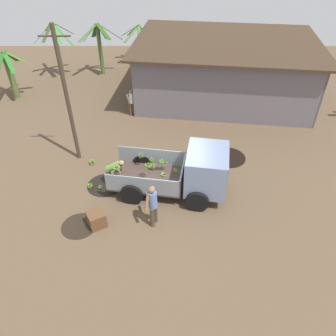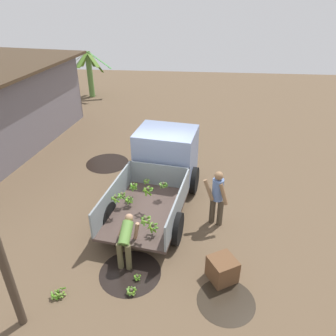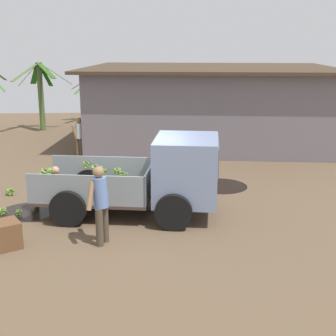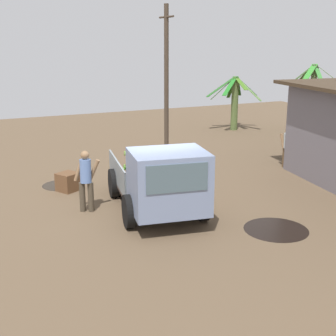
{
  "view_description": "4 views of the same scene",
  "coord_description": "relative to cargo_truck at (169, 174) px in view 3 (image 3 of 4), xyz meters",
  "views": [
    {
      "loc": [
        -0.21,
        -10.01,
        9.0
      ],
      "look_at": [
        -0.21,
        -0.01,
        1.1
      ],
      "focal_mm": 35.0,
      "sensor_mm": 36.0,
      "label": 1
    },
    {
      "loc": [
        -8.34,
        -1.19,
        6.09
      ],
      "look_at": [
        0.17,
        -0.4,
        1.26
      ],
      "focal_mm": 35.0,
      "sensor_mm": 36.0,
      "label": 2
    },
    {
      "loc": [
        0.15,
        -11.39,
        4.26
      ],
      "look_at": [
        0.77,
        -0.72,
        1.38
      ],
      "focal_mm": 50.0,
      "sensor_mm": 36.0,
      "label": 3
    },
    {
      "loc": [
        11.51,
        -4.87,
        4.71
      ],
      "look_at": [
        0.73,
        -0.02,
        1.42
      ],
      "focal_mm": 50.0,
      "sensor_mm": 36.0,
      "label": 4
    }
  ],
  "objects": [
    {
      "name": "wooden_crate_0",
      "position": [
        -3.61,
        -1.77,
        -0.77
      ],
      "size": [
        0.8,
        0.8,
        0.58
      ],
      "primitive_type": "cube",
      "rotation": [
        0.0,
        0.0,
        3.67
      ],
      "color": "brown",
      "rests_on": "ground"
    },
    {
      "name": "warehouse_shed",
      "position": [
        2.81,
        8.85,
        1.38
      ],
      "size": [
        11.26,
        8.94,
        3.26
      ],
      "rotation": [
        0.0,
        0.0,
        -0.13
      ],
      "color": "slate",
      "rests_on": "ground"
    },
    {
      "name": "person_bystander_near_shed",
      "position": [
        -3.01,
        6.35,
        -0.22
      ],
      "size": [
        0.59,
        0.37,
        1.53
      ],
      "rotation": [
        0.0,
        0.0,
        4.99
      ],
      "color": "brown",
      "rests_on": "ground"
    },
    {
      "name": "banana_palm_4",
      "position": [
        -3.13,
        14.68,
        0.4
      ],
      "size": [
        2.47,
        2.47,
        2.61
      ],
      "color": "#5C6A45",
      "rests_on": "ground"
    },
    {
      "name": "mud_patch_2",
      "position": [
        -3.65,
        0.41,
        -1.06
      ],
      "size": [
        1.5,
        1.5,
        0.01
      ],
      "primitive_type": "cylinder",
      "color": "black",
      "rests_on": "ground"
    },
    {
      "name": "banana_bunch_on_ground_3",
      "position": [
        -4.25,
        0.27,
        -0.97
      ],
      "size": [
        0.25,
        0.25,
        0.18
      ],
      "color": "brown",
      "rests_on": "ground"
    },
    {
      "name": "mud_patch_0",
      "position": [
        1.73,
        2.36,
        -1.06
      ],
      "size": [
        1.64,
        1.64,
        0.01
      ],
      "primitive_type": "cylinder",
      "color": "black",
      "rests_on": "ground"
    },
    {
      "name": "cargo_truck",
      "position": [
        0.0,
        0.0,
        0.0
      ],
      "size": [
        4.76,
        2.71,
        2.01
      ],
      "rotation": [
        0.0,
        0.0,
        -0.16
      ],
      "color": "#44342E",
      "rests_on": "ground"
    },
    {
      "name": "banana_bunch_on_ground_0",
      "position": [
        -4.45,
        1.81,
        -0.95
      ],
      "size": [
        0.22,
        0.22,
        0.21
      ],
      "color": "brown",
      "rests_on": "ground"
    },
    {
      "name": "banana_palm_3",
      "position": [
        -5.58,
        12.26,
        0.76
      ],
      "size": [
        2.66,
        2.19,
        3.33
      ],
      "color": "#4E6934",
      "rests_on": "ground"
    },
    {
      "name": "person_worker_loading",
      "position": [
        -3.26,
        0.55,
        -0.35
      ],
      "size": [
        0.78,
        0.59,
        1.18
      ],
      "rotation": [
        0.0,
        0.0,
        -0.07
      ],
      "color": "brown",
      "rests_on": "ground"
    },
    {
      "name": "banana_bunch_on_ground_2",
      "position": [
        -3.83,
        0.2,
        -0.99
      ],
      "size": [
        0.19,
        0.19,
        0.15
      ],
      "color": "brown",
      "rests_on": "ground"
    },
    {
      "name": "banana_bunch_on_ground_1",
      "position": [
        -4.51,
        1.92,
        -0.96
      ],
      "size": [
        0.22,
        0.23,
        0.18
      ],
      "color": "brown",
      "rests_on": "ground"
    },
    {
      "name": "person_foreground_visitor",
      "position": [
        -1.58,
        -1.68,
        -0.1
      ],
      "size": [
        0.53,
        0.74,
        1.74
      ],
      "rotation": [
        0.0,
        0.0,
        2.71
      ],
      "color": "#463B2D",
      "rests_on": "ground"
    },
    {
      "name": "ground",
      "position": [
        -0.83,
        0.18,
        -1.07
      ],
      "size": [
        36.0,
        36.0,
        0.0
      ],
      "primitive_type": "plane",
      "color": "brown"
    }
  ]
}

